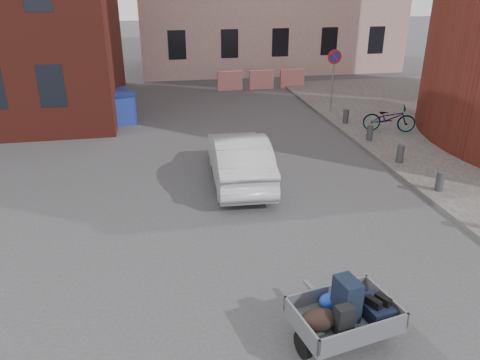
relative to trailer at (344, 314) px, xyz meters
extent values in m
plane|color=#38383A|center=(-1.19, 3.72, -0.61)|extent=(120.00, 120.00, 0.00)
cylinder|color=gray|center=(4.81, 13.22, 0.81)|extent=(0.07, 0.07, 2.60)
cylinder|color=red|center=(4.81, 13.20, 1.86)|extent=(0.60, 0.03, 0.60)
cylinder|color=navy|center=(4.81, 13.18, 1.86)|extent=(0.44, 0.03, 0.44)
cylinder|color=#3A3A3D|center=(4.81, 4.92, -0.21)|extent=(0.22, 0.22, 0.55)
cylinder|color=#3A3A3D|center=(4.81, 7.12, -0.21)|extent=(0.22, 0.22, 0.55)
cylinder|color=#3A3A3D|center=(4.81, 9.32, -0.21)|extent=(0.22, 0.22, 0.55)
cylinder|color=#3A3A3D|center=(4.81, 11.52, -0.21)|extent=(0.22, 0.22, 0.55)
cube|color=red|center=(1.31, 18.72, -0.11)|extent=(1.30, 0.18, 1.00)
cube|color=red|center=(3.01, 18.72, -0.11)|extent=(1.30, 0.18, 1.00)
cube|color=red|center=(4.71, 18.72, -0.11)|extent=(1.30, 0.18, 1.00)
cylinder|color=black|center=(-0.70, -0.14, -0.39)|extent=(0.18, 0.45, 0.44)
cylinder|color=black|center=(0.72, 0.14, -0.39)|extent=(0.18, 0.45, 0.44)
cube|color=slate|center=(0.01, 0.00, -0.15)|extent=(1.78, 1.39, 0.08)
cube|color=slate|center=(-0.75, -0.15, 0.03)|extent=(0.25, 1.09, 0.28)
cube|color=slate|center=(0.78, 0.15, 0.03)|extent=(0.25, 1.09, 0.28)
cube|color=slate|center=(-0.09, 0.52, 0.03)|extent=(1.58, 0.35, 0.28)
cube|color=slate|center=(0.11, -0.52, 0.03)|extent=(1.58, 0.35, 0.28)
cube|color=slate|center=(-0.16, 0.89, -0.21)|extent=(0.21, 0.70, 0.06)
cube|color=black|center=(0.05, 0.06, 0.24)|extent=(0.38, 0.50, 0.70)
cube|color=black|center=(0.52, 0.00, 0.02)|extent=(0.51, 0.67, 0.25)
ellipsoid|color=black|center=(-0.47, -0.14, 0.07)|extent=(0.66, 0.47, 0.36)
cube|color=black|center=(-0.12, -0.28, 0.13)|extent=(0.31, 0.23, 0.48)
ellipsoid|color=#183AB4|center=(-0.11, 0.34, 0.01)|extent=(0.41, 0.36, 0.24)
cube|color=black|center=(0.45, -0.06, 0.21)|extent=(0.22, 0.29, 0.13)
cube|color=black|center=(0.63, -0.03, 0.21)|extent=(0.22, 0.29, 0.13)
cube|color=#21369E|center=(-5.05, 13.52, -0.02)|extent=(3.26, 2.28, 1.18)
cube|color=navy|center=(-5.05, 13.52, 0.62)|extent=(3.38, 2.40, 0.10)
imported|color=#ACADB3|center=(-0.41, 6.86, 0.11)|extent=(1.72, 4.42, 1.44)
imported|color=black|center=(5.98, 10.22, 0.01)|extent=(2.02, 1.26, 1.00)
camera|label=1|loc=(-2.72, -5.54, 4.90)|focal=35.00mm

